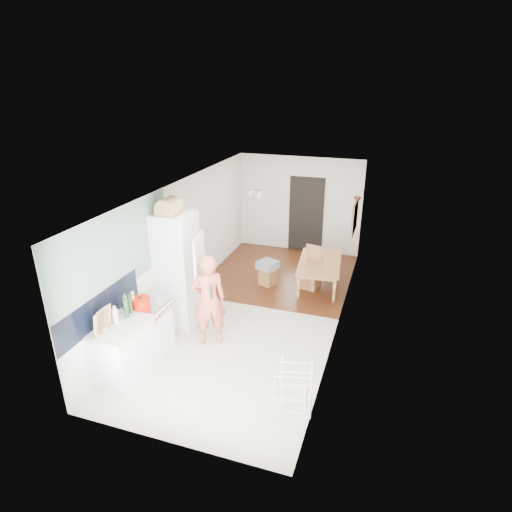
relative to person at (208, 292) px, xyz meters
The scene contains 32 objects.
room_shell 1.35m from the person, 70.04° to the left, with size 3.20×7.00×2.50m, color silver, non-canonical shape.
floor 1.64m from the person, 70.04° to the left, with size 3.20×7.00×0.01m, color #BEB8A2.
wood_floor_overlay 3.27m from the person, 81.70° to the left, with size 3.20×3.30×0.01m, color #542612.
sage_wall_panel 1.63m from the person, 146.36° to the right, with size 0.02×3.00×1.30m, color gray.
tile_splashback 1.74m from the person, 130.92° to the right, with size 0.02×1.90×0.50m, color black.
doorway_recess 4.77m from the person, 82.15° to the left, with size 0.90×0.04×2.00m, color black.
base_cabinet 1.65m from the person, 122.99° to the right, with size 0.60×0.90×0.86m, color white.
worktop 1.56m from the person, 122.99° to the right, with size 0.62×0.92×0.06m, color beige.
range_cooker 1.15m from the person, 146.69° to the right, with size 0.60×0.60×0.88m, color white.
cooker_top 1.02m from the person, 146.69° to the right, with size 0.60×0.60×0.04m, color #B4B4B6.
fridge_housing 0.95m from the person, 150.56° to the left, with size 0.66×0.66×2.15m, color white.
fridge_door 0.64m from the person, 142.16° to the left, with size 0.56×0.04×0.70m, color white.
fridge_interior 0.90m from the person, 137.75° to the left, with size 0.02×0.52×0.66m, color white.
pinboard 3.79m from the person, 57.12° to the left, with size 0.03×0.90×0.70m, color tan.
pinboard_frame 3.78m from the person, 57.31° to the left, with size 0.01×0.94×0.74m, color #AD8647.
wall_sconce 4.35m from the person, 62.30° to the left, with size 0.18×0.18×0.16m, color maroon.
person is the anchor object (origin of this frame).
dining_table 3.20m from the person, 62.66° to the left, with size 1.37×0.76×0.48m, color #AD8647.
dining_chair 2.94m from the person, 64.93° to the left, with size 0.39×0.39×0.94m, color #AD8647, non-canonical shape.
stool 2.59m from the person, 82.86° to the left, with size 0.31×0.31×0.41m, color #AD8647, non-canonical shape.
grey_drape 2.50m from the person, 82.75° to the left, with size 0.39×0.39×0.17m, color gray.
drying_rack 2.36m from the person, 37.12° to the right, with size 0.44×0.40×0.86m, color white, non-canonical shape.
bread_bin 1.58m from the person, 155.84° to the left, with size 0.39×0.37×0.20m, color tan, non-canonical shape.
red_casserole 1.11m from the person, 138.47° to the right, with size 0.29×0.29×0.17m, color red.
steel_pan 1.77m from the person, 122.54° to the right, with size 0.20×0.20×0.10m, color #B4B4B6.
held_bottle 0.22m from the person, 49.46° to the right, with size 0.05×0.05×0.24m, color #1E4021.
bottle_a 1.38m from the person, 129.54° to the right, with size 0.07×0.07×0.32m, color #1E4021.
bottle_b 1.29m from the person, 134.28° to the right, with size 0.06×0.06×0.26m, color #1E4021.
bottle_c 1.56m from the person, 127.06° to the right, with size 0.09×0.09×0.23m, color silver.
pepper_mill_front 1.22m from the person, 139.10° to the right, with size 0.07×0.07×0.24m, color tan.
pepper_mill_back 1.34m from the person, 136.97° to the right, with size 0.06×0.06×0.22m, color tan.
chopping_boards 1.80m from the person, 122.15° to the right, with size 0.04×0.28×0.38m, color tan, non-canonical shape.
Camera 1 is at (2.34, -7.06, 4.31)m, focal length 30.00 mm.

